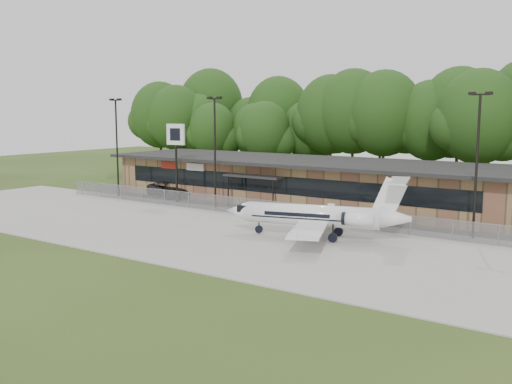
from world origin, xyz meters
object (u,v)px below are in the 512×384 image
Objects in this scene: suv at (170,189)px; terminal at (302,181)px; business_jet at (319,217)px; pole_sign at (176,143)px.

terminal is at bearing -53.38° from suv.
terminal is 6.83× the size of suv.
pole_sign is (-19.07, 6.38, 4.29)m from business_jet.
pole_sign is (-10.03, -7.14, 3.73)m from terminal.
pole_sign reaches higher than terminal.
pole_sign is at bearing -110.94° from suv.
terminal is 12.87m from pole_sign.
business_jet is at bearing -94.65° from suv.
suv is (-13.18, -4.69, -1.34)m from terminal.
suv is at bearing 142.99° from business_jet.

